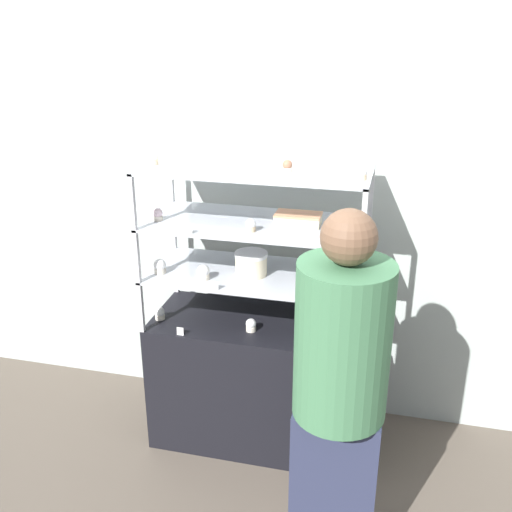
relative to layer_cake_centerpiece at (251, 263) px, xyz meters
name	(u,v)px	position (x,y,z in m)	size (l,w,h in m)	color
ground_plane	(256,433)	(0.02, 0.02, -1.09)	(20.00, 20.00, 0.00)	brown
back_wall	(273,202)	(0.02, 0.43, 0.21)	(8.00, 0.05, 2.60)	#A8B2AD
display_base	(256,380)	(0.02, 0.02, -0.72)	(1.13, 0.53, 0.75)	black
display_riser_lower	(256,276)	(0.02, 0.02, -0.08)	(1.13, 0.53, 0.28)	#B7B7BC
display_riser_middle	(256,226)	(0.02, 0.02, 0.20)	(1.13, 0.53, 0.28)	#B7B7BC
display_riser_upper	(256,171)	(0.02, 0.02, 0.48)	(1.13, 0.53, 0.28)	#B7B7BC
layer_cake_centerpiece	(251,263)	(0.00, 0.00, 0.00)	(0.17, 0.17, 0.12)	beige
sheet_cake_frosted	(298,219)	(0.23, 0.04, 0.25)	(0.23, 0.14, 0.06)	beige
cupcake_0	(160,314)	(-0.49, -0.08, -0.31)	(0.05, 0.05, 0.07)	beige
cupcake_1	(250,325)	(0.02, -0.09, -0.31)	(0.05, 0.05, 0.07)	beige
cupcake_2	(351,337)	(0.54, -0.09, -0.31)	(0.05, 0.05, 0.07)	#CCB28C
price_tag_0	(180,331)	(-0.32, -0.22, -0.32)	(0.04, 0.00, 0.04)	white
cupcake_3	(160,267)	(-0.47, -0.10, -0.03)	(0.06, 0.06, 0.08)	beige
cupcake_4	(203,273)	(-0.22, -0.12, -0.03)	(0.06, 0.06, 0.08)	beige
cupcake_5	(305,276)	(0.29, -0.03, -0.03)	(0.06, 0.06, 0.08)	#CCB28C
cupcake_6	(351,284)	(0.52, -0.08, -0.03)	(0.06, 0.06, 0.08)	#CCB28C
price_tag_1	(215,286)	(-0.13, -0.22, -0.04)	(0.04, 0.00, 0.04)	white
cupcake_7	(158,215)	(-0.47, -0.07, 0.25)	(0.05, 0.05, 0.06)	beige
cupcake_8	(251,225)	(0.03, -0.12, 0.25)	(0.05, 0.05, 0.06)	#CCB28C
cupcake_9	(354,229)	(0.52, -0.04, 0.25)	(0.05, 0.05, 0.06)	#CCB28C
price_tag_2	(189,230)	(-0.25, -0.22, 0.24)	(0.04, 0.00, 0.04)	white
cupcake_10	(154,159)	(-0.49, -0.03, 0.53)	(0.05, 0.05, 0.06)	#CCB28C
cupcake_11	(220,164)	(-0.14, -0.06, 0.53)	(0.05, 0.05, 0.06)	white
cupcake_12	(287,166)	(0.19, -0.04, 0.53)	(0.05, 0.05, 0.06)	beige
cupcake_13	(362,173)	(0.54, -0.09, 0.53)	(0.05, 0.05, 0.06)	#CCB28C
price_tag_3	(267,177)	(0.13, -0.22, 0.52)	(0.04, 0.00, 0.04)	white
customer_figure	(340,388)	(0.55, -0.69, -0.22)	(0.38, 0.38, 1.64)	#282D47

